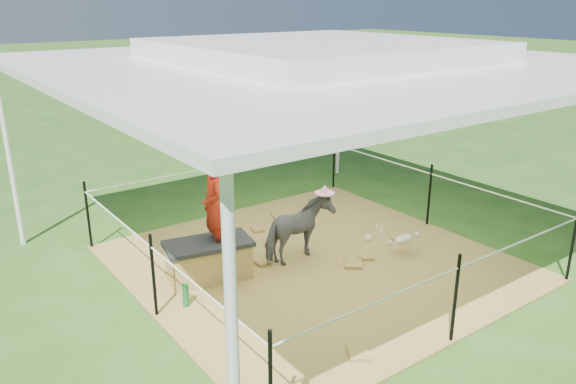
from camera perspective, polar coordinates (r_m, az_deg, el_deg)
ground at (r=7.58m, az=2.70°, el=-7.29°), size 90.00×90.00×0.00m
hay_patch at (r=7.57m, az=2.70°, el=-7.19°), size 4.60×4.60×0.03m
canopy_tent at (r=6.83m, az=3.05°, el=13.41°), size 6.30×6.30×2.90m
rope_fence at (r=7.32m, az=2.77°, el=-2.76°), size 4.54×4.54×1.00m
straw_bale at (r=7.12m, az=-8.03°, el=-7.03°), size 1.07×0.69×0.44m
dark_cloth at (r=7.02m, az=-8.12°, el=-5.21°), size 1.15×0.75×0.06m
woman at (r=6.85m, az=-7.60°, el=-0.67°), size 0.37×0.48×1.19m
green_bottle at (r=6.59m, az=-10.36°, el=-10.27°), size 0.09×0.09×0.28m
pony at (r=7.43m, az=1.10°, el=-3.92°), size 1.08×0.63×0.86m
pink_hat at (r=7.26m, az=1.12°, el=-0.35°), size 0.27×0.27×0.12m
foal at (r=7.83m, az=11.74°, el=-4.55°), size 0.89×0.50×0.50m
trash_barrel at (r=13.69m, az=-0.53°, el=6.79°), size 0.61×0.61×0.92m
picnic_table_near at (r=15.10m, az=-12.60°, el=7.21°), size 1.94×1.45×0.78m
picnic_table_far at (r=17.54m, az=-1.43°, el=9.19°), size 1.93×1.50×0.74m
distant_person at (r=14.79m, az=-10.15°, el=8.02°), size 0.66×0.54×1.23m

